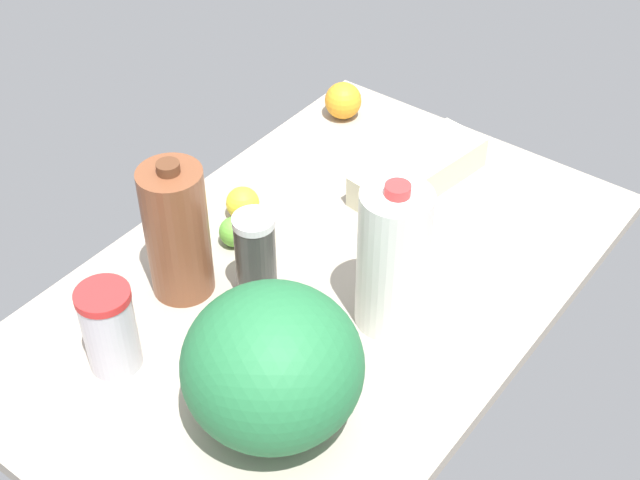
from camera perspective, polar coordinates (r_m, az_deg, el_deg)
name	(u,v)px	position (r cm, az deg, el deg)	size (l,w,h in cm)	color
countertop	(320,287)	(163.16, 0.00, -3.05)	(120.00, 76.00, 3.00)	#A29787
watermelon	(273,366)	(132.44, -3.05, -8.05)	(27.34, 27.34, 24.01)	#25703E
egg_carton	(418,172)	(183.28, 6.32, 4.38)	(30.79, 11.24, 6.77)	beige
chocolate_milk_jug	(177,232)	(154.48, -9.14, 0.51)	(11.15, 11.15, 27.44)	brown
milk_jug	(394,258)	(146.88, 4.77, -1.15)	(11.94, 11.94, 28.96)	white
tumbler_cup	(110,329)	(146.59, -13.32, -5.54)	(8.90, 8.90, 16.12)	silver
shaker_bottle	(256,258)	(154.01, -4.14, -1.13)	(7.33, 7.33, 17.73)	#353733
lime_loose	(234,232)	(168.83, -5.52, 0.53)	(5.80, 5.80, 5.80)	#5FB037
orange_near_front	(343,101)	(203.12, 1.49, 8.91)	(8.33, 8.33, 8.33)	orange
lemon_by_jug	(243,203)	(174.77, -4.97, 2.37)	(6.59, 6.59, 6.59)	yellow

